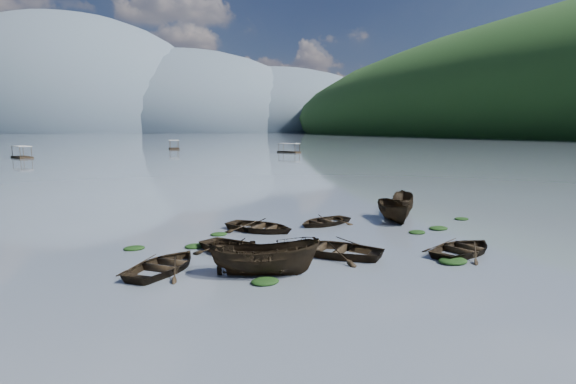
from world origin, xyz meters
name	(u,v)px	position (x,y,z in m)	size (l,w,h in m)	color
ground_plane	(399,279)	(0.00, 0.00, 0.00)	(2400.00, 2400.00, 0.00)	slate
haze_mtn_b	(75,132)	(-60.00, 900.00, 0.00)	(520.00, 520.00, 340.00)	#475666
haze_mtn_c	(186,132)	(140.00, 900.00, 0.00)	(520.00, 520.00, 260.00)	#475666
haze_mtn_d	(270,132)	(320.00, 900.00, 0.00)	(520.00, 520.00, 220.00)	#475666
rowboat_0	(236,254)	(-5.11, 6.13, 0.00)	(3.13, 4.38, 0.91)	black
rowboat_1	(165,270)	(-8.67, 4.77, 0.00)	(2.96, 4.14, 0.86)	black
rowboat_2	(265,275)	(-4.89, 2.53, 0.00)	(1.73, 4.59, 1.77)	black
rowboat_3	(334,254)	(-0.79, 4.19, 0.00)	(3.35, 4.70, 0.97)	black
rowboat_4	(463,253)	(5.20, 1.99, 0.00)	(2.98, 4.18, 0.86)	black
rowboat_5	(394,221)	(6.67, 9.75, 0.00)	(1.56, 4.16, 1.61)	black
rowboat_6	(260,231)	(-2.48, 10.38, 0.00)	(3.11, 4.35, 0.90)	black
rowboat_7	(324,224)	(1.91, 10.57, 0.00)	(2.72, 3.81, 0.79)	black
rowboat_8	(402,212)	(9.05, 12.18, 0.00)	(1.55, 4.12, 1.59)	black
weed_clump_0	(265,283)	(-5.21, 1.60, 0.00)	(1.13, 0.93, 0.25)	black
weed_clump_1	(195,247)	(-6.77, 8.06, 0.00)	(1.06, 0.85, 0.23)	black
weed_clump_2	(453,263)	(3.59, 0.94, 0.00)	(1.36, 1.09, 0.30)	black
weed_clump_3	(417,233)	(5.85, 6.35, 0.00)	(1.01, 0.85, 0.22)	black
weed_clump_4	(438,229)	(7.69, 6.69, 0.00)	(1.19, 0.94, 0.25)	black
weed_clump_5	(134,249)	(-9.69, 8.85, 0.00)	(1.05, 0.85, 0.22)	black
weed_clump_6	(219,235)	(-5.00, 10.27, 0.00)	(0.96, 0.80, 0.20)	black
weed_clump_7	(461,220)	(11.15, 8.47, 0.00)	(0.98, 0.78, 0.21)	black
pontoon_left	(22,158)	(-26.97, 93.40, 0.00)	(2.62, 6.29, 2.41)	black
pontoon_centre	(174,149)	(8.31, 122.89, 0.00)	(2.86, 6.85, 2.63)	black
pontoon_right	(289,153)	(32.99, 92.38, 0.00)	(2.47, 5.93, 2.27)	black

